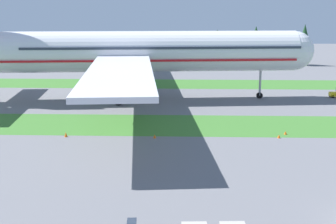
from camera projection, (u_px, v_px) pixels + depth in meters
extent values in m
cube|color=#3D752D|center=(195.00, 125.00, 71.06)|extent=(320.00, 12.94, 0.01)
cube|color=#3D752D|center=(192.00, 84.00, 107.97)|extent=(320.00, 12.94, 0.01)
cylinder|color=silver|center=(143.00, 51.00, 87.79)|extent=(58.03, 13.22, 7.52)
sphere|color=silver|center=(294.00, 51.00, 89.62)|extent=(7.37, 7.37, 7.37)
cube|color=red|center=(143.00, 59.00, 88.08)|extent=(56.65, 13.23, 0.36)
cube|color=#283342|center=(162.00, 46.00, 87.81)|extent=(51.05, 12.60, 0.44)
cube|color=silver|center=(126.00, 45.00, 110.18)|extent=(12.93, 39.33, 0.68)
cylinder|color=#A3A3A8|center=(132.00, 59.00, 105.18)|extent=(6.00, 4.67, 4.13)
cube|color=silver|center=(120.00, 73.00, 65.30)|extent=(12.93, 39.33, 0.68)
cylinder|color=#A3A3A8|center=(130.00, 84.00, 71.57)|extent=(6.00, 4.67, 4.13)
cylinder|color=#A3A3A8|center=(260.00, 76.00, 90.30)|extent=(0.44, 0.44, 7.48)
cylinder|color=black|center=(259.00, 95.00, 91.13)|extent=(1.24, 0.54, 1.20)
cylinder|color=#A3A3A8|center=(120.00, 74.00, 92.95)|extent=(0.44, 0.44, 7.23)
cylinder|color=black|center=(120.00, 92.00, 93.75)|extent=(1.75, 0.76, 1.70)
cylinder|color=#A3A3A8|center=(118.00, 81.00, 84.17)|extent=(0.44, 0.44, 7.23)
cylinder|color=black|center=(119.00, 101.00, 84.97)|extent=(1.75, 0.76, 1.70)
cube|color=yellow|center=(336.00, 94.00, 92.08)|extent=(2.72, 1.55, 0.77)
cylinder|color=black|center=(333.00, 97.00, 91.57)|extent=(0.62, 0.26, 0.60)
cylinder|color=black|center=(330.00, 95.00, 92.64)|extent=(0.62, 0.26, 0.60)
cone|color=orange|center=(155.00, 136.00, 64.06)|extent=(0.44, 0.44, 0.50)
cone|color=orange|center=(66.00, 134.00, 64.67)|extent=(0.44, 0.44, 0.66)
cone|color=orange|center=(285.00, 133.00, 65.89)|extent=(0.44, 0.44, 0.50)
cone|color=orange|center=(279.00, 136.00, 64.09)|extent=(0.44, 0.44, 0.51)
cylinder|color=#4C3823|center=(0.00, 57.00, 148.75)|extent=(0.70, 0.70, 3.24)
cylinder|color=#4C3823|center=(44.00, 57.00, 146.60)|extent=(0.70, 0.70, 3.95)
cone|color=#1E4223|center=(43.00, 40.00, 145.50)|extent=(5.25, 5.25, 5.98)
cylinder|color=#4C3823|center=(85.00, 58.00, 148.56)|extent=(0.70, 0.70, 2.96)
cone|color=#1E4223|center=(84.00, 42.00, 147.48)|extent=(6.24, 6.24, 6.76)
cylinder|color=#4C3823|center=(122.00, 57.00, 148.81)|extent=(0.70, 0.70, 3.06)
cone|color=#1E4223|center=(121.00, 44.00, 147.88)|extent=(4.93, 4.93, 5.31)
cylinder|color=#4C3823|center=(174.00, 58.00, 147.14)|extent=(0.70, 0.70, 2.74)
cone|color=#1E4223|center=(174.00, 44.00, 146.18)|extent=(4.41, 4.41, 5.98)
cylinder|color=#4C3823|center=(217.00, 59.00, 145.84)|extent=(0.70, 0.70, 2.65)
cone|color=#1E4223|center=(217.00, 42.00, 144.69)|extent=(5.05, 5.05, 7.73)
cylinder|color=#4C3823|center=(255.00, 58.00, 144.02)|extent=(0.70, 0.70, 3.45)
cone|color=#1E4223|center=(256.00, 39.00, 142.75)|extent=(5.10, 5.10, 7.99)
cylinder|color=#4C3823|center=(303.00, 59.00, 141.40)|extent=(0.70, 0.70, 3.87)
cone|color=#1E4223|center=(304.00, 38.00, 140.05)|extent=(4.71, 4.71, 8.28)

